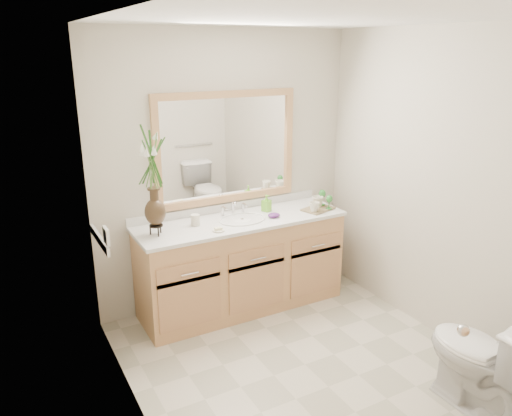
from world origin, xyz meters
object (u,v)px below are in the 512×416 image
flower_vase (152,168)px  soap_bottle (266,204)px  toilet (482,360)px  tray (318,209)px  tumbler (195,220)px

flower_vase → soap_bottle: size_ratio=5.79×
soap_bottle → toilet: bearing=-100.4°
soap_bottle → tray: size_ratio=0.48×
toilet → tumbler: size_ratio=8.08×
toilet → soap_bottle: bearing=-78.9°
toilet → tray: 1.89m
toilet → tumbler: tumbler is taller
toilet → flower_vase: flower_vase is taller
toilet → flower_vase: (-1.45, 1.92, 1.00)m
toilet → soap_bottle: soap_bottle is taller
toilet → tumbler: bearing=-60.9°
soap_bottle → flower_vase: bearing=164.1°
flower_vase → tray: flower_vase is taller
toilet → tray: tray is taller
tumbler → soap_bottle: 0.71m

